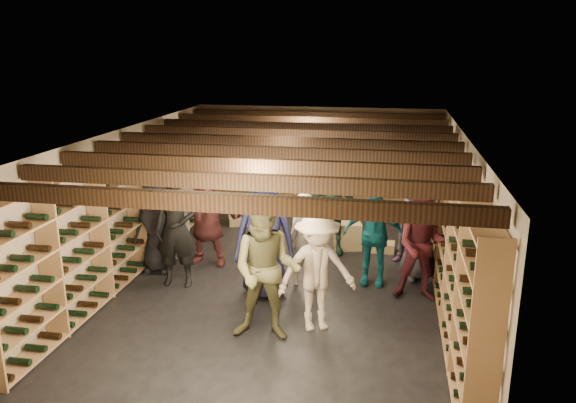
{
  "coord_description": "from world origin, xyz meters",
  "views": [
    {
      "loc": [
        1.64,
        -8.52,
        3.73
      ],
      "look_at": [
        0.02,
        0.2,
        1.25
      ],
      "focal_mm": 35.0,
      "sensor_mm": 36.0,
      "label": 1
    }
  ],
  "objects_px": {
    "crate_loose": "(381,247)",
    "person_5": "(206,213)",
    "person_9": "(180,219)",
    "person_10": "(332,210)",
    "person_11": "(411,222)",
    "person_4": "(373,235)",
    "person_8": "(423,246)",
    "person_7": "(306,240)",
    "person_1": "(176,229)",
    "person_2": "(267,270)",
    "person_3": "(317,271)",
    "crate_stack_left": "(241,213)",
    "crate_stack_right": "(347,236)",
    "person_0": "(156,227)",
    "person_12": "(421,230)",
    "person_6": "(264,238)"
  },
  "relations": [
    {
      "from": "person_3",
      "to": "person_10",
      "type": "bearing_deg",
      "value": 69.79
    },
    {
      "from": "person_2",
      "to": "person_6",
      "type": "bearing_deg",
      "value": 102.36
    },
    {
      "from": "person_3",
      "to": "person_6",
      "type": "height_order",
      "value": "person_6"
    },
    {
      "from": "crate_stack_right",
      "to": "person_9",
      "type": "distance_m",
      "value": 3.13
    },
    {
      "from": "crate_stack_left",
      "to": "person_4",
      "type": "height_order",
      "value": "person_4"
    },
    {
      "from": "person_0",
      "to": "person_7",
      "type": "bearing_deg",
      "value": -0.78
    },
    {
      "from": "crate_loose",
      "to": "person_12",
      "type": "relative_size",
      "value": 0.3
    },
    {
      "from": "person_7",
      "to": "person_11",
      "type": "xyz_separation_m",
      "value": [
        1.66,
        1.26,
        -0.01
      ]
    },
    {
      "from": "person_3",
      "to": "person_6",
      "type": "bearing_deg",
      "value": 114.01
    },
    {
      "from": "person_3",
      "to": "person_7",
      "type": "relative_size",
      "value": 1.11
    },
    {
      "from": "person_2",
      "to": "person_7",
      "type": "relative_size",
      "value": 1.26
    },
    {
      "from": "person_4",
      "to": "person_5",
      "type": "xyz_separation_m",
      "value": [
        -2.9,
        0.37,
        0.09
      ]
    },
    {
      "from": "person_2",
      "to": "person_9",
      "type": "xyz_separation_m",
      "value": [
        -2.15,
        2.5,
        -0.21
      ]
    },
    {
      "from": "crate_stack_left",
      "to": "person_2",
      "type": "height_order",
      "value": "person_2"
    },
    {
      "from": "crate_stack_left",
      "to": "person_7",
      "type": "bearing_deg",
      "value": -56.9
    },
    {
      "from": "person_1",
      "to": "person_6",
      "type": "bearing_deg",
      "value": -11.97
    },
    {
      "from": "person_0",
      "to": "person_1",
      "type": "height_order",
      "value": "person_1"
    },
    {
      "from": "person_2",
      "to": "person_4",
      "type": "bearing_deg",
      "value": 55.73
    },
    {
      "from": "person_9",
      "to": "person_10",
      "type": "distance_m",
      "value": 2.74
    },
    {
      "from": "crate_loose",
      "to": "person_5",
      "type": "xyz_separation_m",
      "value": [
        -3.01,
        -1.15,
        0.83
      ]
    },
    {
      "from": "person_5",
      "to": "person_2",
      "type": "bearing_deg",
      "value": -51.38
    },
    {
      "from": "crate_stack_left",
      "to": "person_2",
      "type": "bearing_deg",
      "value": -70.88
    },
    {
      "from": "person_0",
      "to": "person_1",
      "type": "xyz_separation_m",
      "value": [
        0.56,
        -0.5,
        0.16
      ]
    },
    {
      "from": "person_4",
      "to": "crate_stack_right",
      "type": "bearing_deg",
      "value": 112.92
    },
    {
      "from": "person_0",
      "to": "person_1",
      "type": "distance_m",
      "value": 0.77
    },
    {
      "from": "person_3",
      "to": "person_11",
      "type": "xyz_separation_m",
      "value": [
        1.29,
        2.7,
        -0.09
      ]
    },
    {
      "from": "person_4",
      "to": "person_8",
      "type": "relative_size",
      "value": 0.96
    },
    {
      "from": "person_3",
      "to": "person_12",
      "type": "relative_size",
      "value": 0.99
    },
    {
      "from": "person_0",
      "to": "person_12",
      "type": "height_order",
      "value": "person_12"
    },
    {
      "from": "person_2",
      "to": "person_8",
      "type": "relative_size",
      "value": 1.11
    },
    {
      "from": "crate_loose",
      "to": "crate_stack_right",
      "type": "bearing_deg",
      "value": 178.15
    },
    {
      "from": "person_6",
      "to": "person_4",
      "type": "bearing_deg",
      "value": 17.56
    },
    {
      "from": "crate_stack_left",
      "to": "person_3",
      "type": "bearing_deg",
      "value": -62.56
    },
    {
      "from": "person_9",
      "to": "person_12",
      "type": "height_order",
      "value": "person_12"
    },
    {
      "from": "person_11",
      "to": "person_4",
      "type": "bearing_deg",
      "value": -101.09
    },
    {
      "from": "person_1",
      "to": "person_3",
      "type": "distance_m",
      "value": 2.58
    },
    {
      "from": "person_2",
      "to": "person_3",
      "type": "height_order",
      "value": "person_2"
    },
    {
      "from": "person_1",
      "to": "person_4",
      "type": "relative_size",
      "value": 1.15
    },
    {
      "from": "crate_stack_left",
      "to": "person_5",
      "type": "bearing_deg",
      "value": -90.39
    },
    {
      "from": "crate_stack_left",
      "to": "person_6",
      "type": "distance_m",
      "value": 3.67
    },
    {
      "from": "person_9",
      "to": "person_12",
      "type": "bearing_deg",
      "value": -0.35
    },
    {
      "from": "crate_stack_right",
      "to": "person_0",
      "type": "xyz_separation_m",
      "value": [
        -3.08,
        -1.65,
        0.53
      ]
    },
    {
      "from": "person_5",
      "to": "person_6",
      "type": "bearing_deg",
      "value": -36.8
    },
    {
      "from": "person_5",
      "to": "person_7",
      "type": "distance_m",
      "value": 1.93
    },
    {
      "from": "crate_stack_right",
      "to": "person_8",
      "type": "bearing_deg",
      "value": -57.21
    },
    {
      "from": "person_8",
      "to": "person_7",
      "type": "bearing_deg",
      "value": 173.92
    },
    {
      "from": "person_0",
      "to": "person_9",
      "type": "height_order",
      "value": "person_0"
    },
    {
      "from": "person_5",
      "to": "person_6",
      "type": "distance_m",
      "value": 1.73
    },
    {
      "from": "person_9",
      "to": "person_10",
      "type": "height_order",
      "value": "person_10"
    },
    {
      "from": "crate_loose",
      "to": "person_4",
      "type": "height_order",
      "value": "person_4"
    }
  ]
}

